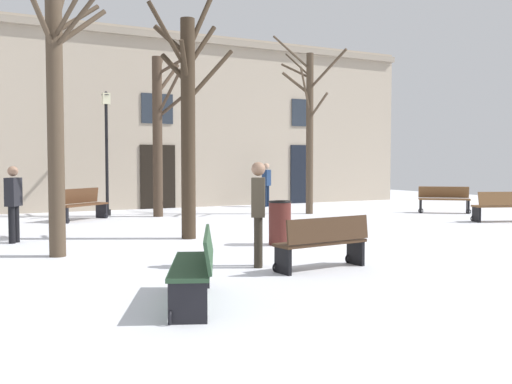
{
  "coord_description": "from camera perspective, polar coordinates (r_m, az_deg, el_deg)",
  "views": [
    {
      "loc": [
        -6.62,
        -10.81,
        1.73
      ],
      "look_at": [
        0.0,
        2.01,
        0.99
      ],
      "focal_mm": 40.02,
      "sensor_mm": 36.0,
      "label": 1
    }
  ],
  "objects": [
    {
      "name": "person_crossing_plaza",
      "position": [
        22.45,
        1.05,
        0.96
      ],
      "size": [
        0.44,
        0.4,
        1.71
      ],
      "rotation": [
        0.0,
        0.0,
        0.61
      ],
      "color": "black",
      "rests_on": "ground"
    },
    {
      "name": "ground_plane",
      "position": [
        12.79,
        4.14,
        -4.83
      ],
      "size": [
        35.97,
        35.97,
        0.0
      ],
      "primitive_type": "plane",
      "color": "white"
    },
    {
      "name": "bench_near_center_tree",
      "position": [
        9.29,
        6.73,
        -5.01
      ],
      "size": [
        1.69,
        0.61,
        0.87
      ],
      "rotation": [
        0.0,
        0.0,
        3.24
      ],
      "color": "#3D2819",
      "rests_on": "ground"
    },
    {
      "name": "bench_back_to_back_right",
      "position": [
        18.17,
        23.63,
        -1.29
      ],
      "size": [
        1.89,
        1.13,
        0.9
      ],
      "rotation": [
        0.0,
        0.0,
        2.78
      ],
      "color": "brown",
      "rests_on": "ground"
    },
    {
      "name": "person_strolling",
      "position": [
        13.31,
        -23.08,
        -0.79
      ],
      "size": [
        0.39,
        0.44,
        1.66
      ],
      "rotation": [
        0.0,
        0.0,
        4.15
      ],
      "color": "black",
      "rests_on": "ground"
    },
    {
      "name": "bench_by_litter_bin",
      "position": [
        7.05,
        -6.02,
        -7.32
      ],
      "size": [
        1.19,
        1.91,
        0.89
      ],
      "rotation": [
        0.0,
        0.0,
        4.3
      ],
      "color": "#2D4C33",
      "rests_on": "ground"
    },
    {
      "name": "streetlamp",
      "position": [
        19.27,
        -14.71,
        5.05
      ],
      "size": [
        0.3,
        0.3,
        4.06
      ],
      "color": "black",
      "rests_on": "ground"
    },
    {
      "name": "person_by_shop_door",
      "position": [
        9.43,
        0.23,
        -1.66
      ],
      "size": [
        0.38,
        0.44,
        1.74
      ],
      "rotation": [
        0.0,
        0.0,
        4.2
      ],
      "color": "#2D271E",
      "rests_on": "ground"
    },
    {
      "name": "tree_center",
      "position": [
        18.61,
        -9.69,
        6.23
      ],
      "size": [
        1.16,
        2.7,
        5.32
      ],
      "color": "#423326",
      "rests_on": "ground"
    },
    {
      "name": "tree_near_facade",
      "position": [
        13.08,
        -6.78,
        7.63
      ],
      "size": [
        2.33,
        1.48,
        5.79
      ],
      "color": "#382B1E",
      "rests_on": "ground"
    },
    {
      "name": "bench_back_to_back_left",
      "position": [
        17.86,
        -17.09,
        -1.15
      ],
      "size": [
        1.72,
        1.5,
        0.96
      ],
      "rotation": [
        0.0,
        0.0,
        0.67
      ],
      "color": "#51331E",
      "rests_on": "ground"
    },
    {
      "name": "tree_foreground",
      "position": [
        19.4,
        5.33,
        6.75
      ],
      "size": [
        1.82,
        3.03,
        5.9
      ],
      "color": "#4C3D2D",
      "rests_on": "ground"
    },
    {
      "name": "litter_bin",
      "position": [
        12.03,
        2.4,
        -3.08
      ],
      "size": [
        0.49,
        0.49,
        0.93
      ],
      "color": "#4C1E19",
      "rests_on": "ground"
    },
    {
      "name": "tree_left_of_center",
      "position": [
        11.12,
        -19.31,
        8.52
      ],
      "size": [
        1.82,
        2.47,
        5.62
      ],
      "color": "#4C3D2D",
      "rests_on": "ground"
    },
    {
      "name": "building_facade",
      "position": [
        22.11,
        -9.91,
        7.29
      ],
      "size": [
        22.48,
        0.6,
        6.73
      ],
      "color": "tan",
      "rests_on": "ground"
    },
    {
      "name": "bench_facing_shops",
      "position": [
        20.67,
        18.27,
        -0.67
      ],
      "size": [
        1.58,
        1.4,
        0.91
      ],
      "rotation": [
        0.0,
        0.0,
        5.6
      ],
      "color": "brown",
      "rests_on": "ground"
    }
  ]
}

